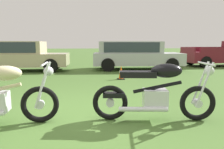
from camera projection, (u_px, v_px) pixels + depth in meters
ground_plane at (81, 117)px, 3.78m from camera, size 120.00×120.00×0.00m
motorcycle_black at (156, 92)px, 3.54m from camera, size 2.08×0.69×1.02m
car_beige at (20, 55)px, 10.13m from camera, size 4.54×2.00×1.43m
car_silver at (133, 53)px, 10.80m from camera, size 4.66×2.33×1.43m
traffic_cone at (121, 73)px, 7.77m from camera, size 0.25×0.25×0.53m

